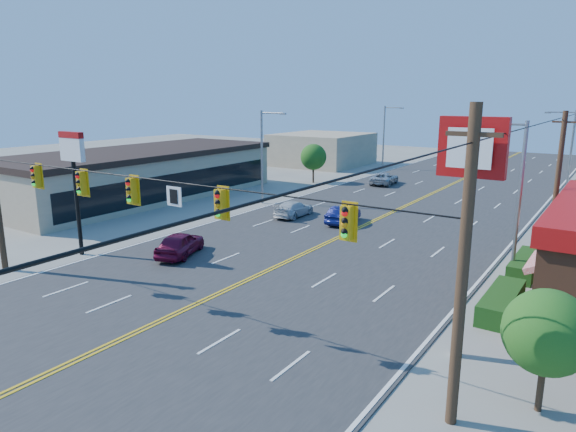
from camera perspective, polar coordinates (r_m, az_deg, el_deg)
The scene contains 18 objects.
ground at distance 22.33m, azimuth -14.02°, elevation -11.41°, with size 160.00×160.00×0.00m, color gray.
road at distance 37.89m, azimuth 8.79°, elevation -0.93°, with size 20.00×120.00×0.06m, color #2D2D30.
signal_span at distance 20.91m, azimuth -14.97°, elevation 0.98°, with size 24.32×0.34×9.00m.
kfc_pylon at distance 18.23m, azimuth 19.47°, elevation 2.64°, with size 2.20×0.36×8.50m.
strip_mall at distance 49.28m, azimuth -16.10°, elevation 4.59°, with size 10.40×26.40×4.40m.
pizza_hut_sign at distance 31.82m, azimuth -22.70°, elevation 4.99°, with size 1.90×0.30×6.85m.
streetlight_se at distance 28.19m, azimuth 23.98°, elevation 2.57°, with size 2.55×0.25×8.00m.
streetlight_ne at distance 51.84m, azimuth 28.72°, elevation 6.42°, with size 2.55×0.25×8.00m.
streetlight_sw at distance 44.26m, azimuth -2.71°, elevation 7.13°, with size 2.55×0.25×8.00m.
streetlight_nw at distance 66.92m, azimuth 10.76°, elevation 8.94°, with size 2.55×0.25×8.00m.
utility_pole_near at distance 31.97m, azimuth 27.68°, elevation 2.75°, with size 0.28×0.28×8.40m, color #47301E.
tree_kfc_front at distance 16.84m, azimuth 26.86°, elevation -11.49°, with size 2.52×2.52×3.78m.
tree_west at distance 55.61m, azimuth 2.84°, elevation 6.56°, with size 2.80×2.80×4.20m.
bld_west_far at distance 71.22m, azimuth 3.80°, elevation 7.43°, with size 11.00×12.00×4.20m, color tan.
car_magenta at distance 30.61m, azimuth -11.90°, elevation -3.13°, with size 1.66×4.14×1.41m, color maroon.
car_blue at distance 37.83m, azimuth 6.14°, elevation 0.08°, with size 1.35×3.87×1.28m, color #0D124C.
car_white at distance 39.75m, azimuth 0.63°, elevation 0.73°, with size 1.68×4.12×1.20m, color silver.
car_silver at distance 55.36m, azimuth 10.66°, elevation 4.07°, with size 2.11×4.57×1.27m, color #AFB0B4.
Camera 1 is at (15.33, -13.44, 9.12)m, focal length 32.00 mm.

